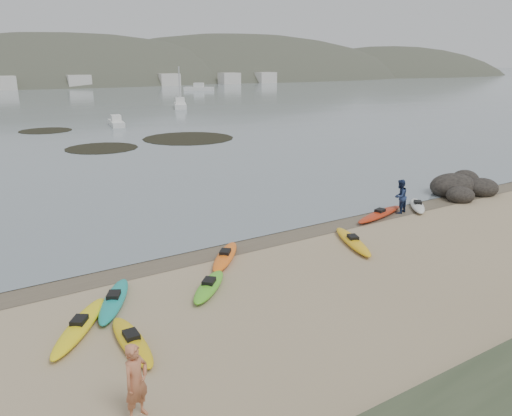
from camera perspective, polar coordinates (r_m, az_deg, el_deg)
ground at (r=23.81m, az=-0.00°, el=-3.46°), size 600.00×600.00×0.00m
wet_sand at (r=23.58m, az=0.39°, el=-3.66°), size 60.00×60.00×0.00m
kayaks at (r=20.86m, az=1.40°, el=-5.93°), size 22.37×8.11×0.34m
person_west at (r=12.56m, az=-13.52°, el=-18.74°), size 0.84×0.73×1.93m
person_east at (r=28.59m, az=16.13°, el=1.28°), size 1.06×0.91×1.90m
rock_cluster at (r=34.35m, az=22.43°, el=1.90°), size 5.06×3.68×1.59m
kelp_mats at (r=55.86m, az=-13.65°, el=7.67°), size 19.85×22.83×0.04m
moored_boats at (r=104.87m, az=-23.54°, el=10.98°), size 100.44×72.70×1.19m
far_hills at (r=220.28m, az=-19.12°, el=9.30°), size 550.00×135.00×80.00m
far_town at (r=164.97m, az=-26.96°, el=12.60°), size 199.00×5.00×4.00m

